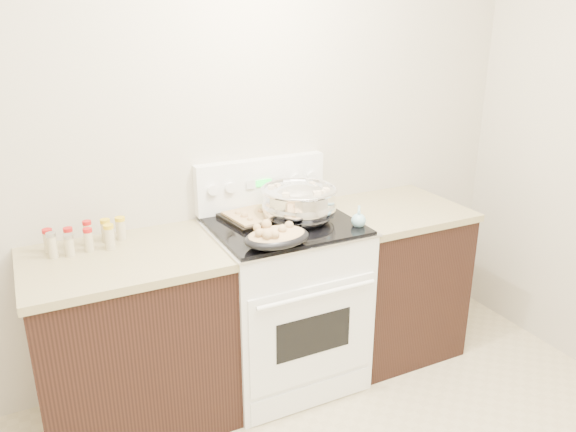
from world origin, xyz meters
TOP-DOWN VIEW (x-y plane):
  - room_shell at (0.00, 0.00)m, footprint 4.10×3.60m
  - counter_left at (-0.48, 1.43)m, footprint 0.93×0.67m
  - counter_right at (1.08, 1.43)m, footprint 0.73×0.67m
  - kitchen_range at (0.35, 1.42)m, footprint 0.78×0.73m
  - mixing_bowl at (0.44, 1.42)m, footprint 0.40×0.40m
  - roasting_pan at (0.19, 1.16)m, footprint 0.34×0.25m
  - baking_sheet at (0.29, 1.55)m, footprint 0.47×0.36m
  - wooden_spoon at (0.42, 1.38)m, footprint 0.10×0.25m
  - blue_ladle at (0.69, 1.22)m, footprint 0.18×0.24m
  - spice_jars at (-0.62, 1.59)m, footprint 0.38×0.15m

SIDE VIEW (x-z plane):
  - counter_left at x=-0.48m, z-range 0.00..0.92m
  - counter_right at x=1.08m, z-range 0.00..0.92m
  - kitchen_range at x=0.35m, z-range -0.12..1.10m
  - wooden_spoon at x=0.42m, z-range 0.93..0.98m
  - baking_sheet at x=0.29m, z-range 0.93..0.99m
  - blue_ladle at x=0.69m, z-range 0.93..1.02m
  - spice_jars at x=-0.62m, z-range 0.92..1.04m
  - roasting_pan at x=0.19m, z-range 0.93..1.05m
  - mixing_bowl at x=0.44m, z-range 0.92..1.15m
  - room_shell at x=0.00m, z-range 0.33..3.08m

